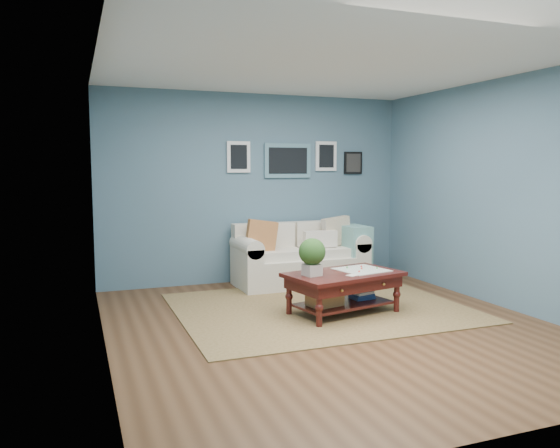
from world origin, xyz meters
name	(u,v)px	position (x,y,z in m)	size (l,w,h in m)	color
room_shell	(331,196)	(0.01, 0.06, 1.36)	(5.00, 5.02, 2.70)	brown
area_rug	(320,308)	(0.19, 0.71, 0.01)	(3.30, 2.64, 0.01)	brown
loveseat	(305,256)	(0.56, 2.02, 0.39)	(1.87, 0.85, 0.96)	beige
coffee_table	(338,280)	(0.27, 0.38, 0.39)	(1.39, 0.98, 0.89)	#37120F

